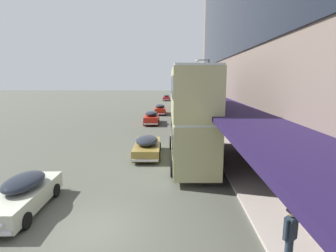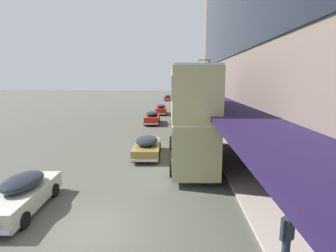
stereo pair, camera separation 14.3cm
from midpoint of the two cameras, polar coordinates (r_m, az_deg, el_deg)
ground at (r=10.90m, az=-15.78°, el=-21.01°), size 240.00×240.00×0.00m
transit_bus_kerbside_front at (r=17.67m, az=5.07°, el=3.12°), size 2.97×9.83×6.33m
transit_bus_kerbside_rear at (r=48.95m, az=2.84°, el=5.88°), size 3.05×10.73×3.30m
sedan_oncoming_rear at (r=13.12m, az=-28.95°, el=-12.72°), size 1.96×4.68×1.52m
sedan_oncoming_front at (r=33.04m, az=-3.35°, el=1.89°), size 2.06×4.95×1.64m
sedan_trailing_mid at (r=68.45m, az=-0.01°, el=6.18°), size 1.82×4.36×1.55m
sedan_far_back at (r=29.45m, az=4.19°, el=0.77°), size 1.85×4.29×1.54m
sedan_trailing_near at (r=42.03m, az=-1.46°, el=3.68°), size 1.96×4.99×1.63m
sedan_lead_mid at (r=19.25m, az=-4.41°, el=-4.36°), size 2.09×4.80×1.51m
pedestrian_at_kerb at (r=8.88m, az=24.96°, el=-20.53°), size 0.50×0.44×1.86m
street_lamp at (r=28.85m, az=8.63°, el=7.91°), size 1.50×0.28×7.51m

